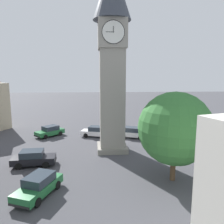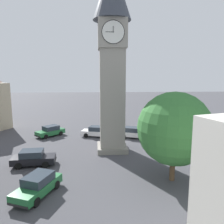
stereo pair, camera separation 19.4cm
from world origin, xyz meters
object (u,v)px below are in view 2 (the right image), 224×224
Objects in this scene: car_green_alley at (96,131)px; pedestrian at (167,135)px; car_white_side at (33,158)px; car_silver_kerb at (50,131)px; car_black_far at (111,121)px; car_red_corner at (133,133)px; car_blue_kerb at (38,185)px; clock_tower at (112,43)px; tree at (174,129)px.

pedestrian reaches higher than car_green_alley.
car_white_side is 16.92m from pedestrian.
car_silver_kerb is at bearing -14.79° from pedestrian.
car_black_far is (-8.96, -17.36, 0.00)m from car_white_side.
car_red_corner is at bearing 169.35° from car_green_alley.
car_green_alley is (-4.31, -15.48, 0.00)m from car_blue_kerb.
car_silver_kerb is 0.98× the size of car_white_side.
clock_tower is 13.81m from pedestrian.
pedestrian is at bearing -138.87° from car_blue_kerb.
clock_tower is 4.71× the size of car_blue_kerb.
car_red_corner is 13.51m from tree.
car_blue_kerb is (6.19, 9.49, -11.51)m from clock_tower.
car_silver_kerb is 11.57m from car_black_far.
clock_tower is 5.06× the size of car_silver_kerb.
tree reaches higher than pedestrian.
clock_tower is at bearing -123.12° from car_blue_kerb.
car_green_alley is 0.59× the size of tree.
car_silver_kerb is at bearing -81.66° from car_blue_kerb.
car_white_side and car_black_far have the same top height.
clock_tower is 14.59m from car_white_side.
car_blue_kerb is 1.00× the size of car_black_far.
pedestrian is at bearing 159.93° from car_green_alley.
car_silver_kerb is 2.45× the size of pedestrian.
car_red_corner is 14.52m from car_white_side.
car_red_corner is at bearing 171.44° from car_silver_kerb.
car_blue_kerb is 18.28m from pedestrian.
car_black_far is 1.00× the size of car_green_alley.
car_blue_kerb and car_red_corner have the same top height.
car_black_far is at bearing -107.18° from car_blue_kerb.
car_silver_kerb and car_green_alley have the same top height.
car_red_corner is 1.06× the size of car_white_side.
car_red_corner and car_black_far have the same top height.
clock_tower is 4.73× the size of car_green_alley.
car_green_alley is at bearing -20.07° from pedestrian.
car_black_far is (-0.90, -13.44, -11.51)m from clock_tower.
car_red_corner is at bearing -142.11° from car_white_side.
car_white_side is 13.67m from tree.
clock_tower reaches higher than car_red_corner.
car_black_far is at bearing -117.31° from car_white_side.
car_blue_kerb is 1.06× the size of car_white_side.
car_black_far is at bearing -110.42° from car_green_alley.
clock_tower is 17.72m from car_black_far.
tree reaches higher than car_white_side.
car_black_far is at bearing -80.53° from tree.
car_black_far is (-7.09, -22.93, 0.00)m from car_blue_kerb.
car_red_corner is 1.00× the size of car_green_alley.
tree is (-3.57, 21.39, 3.69)m from car_black_far.
car_green_alley is at bearing 173.10° from car_silver_kerb.
clock_tower reaches higher than car_silver_kerb.
tree is (-10.66, -1.54, 3.69)m from car_blue_kerb.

